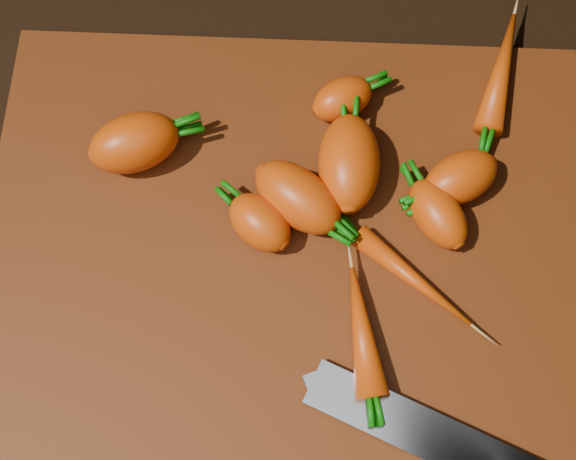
{
  "coord_description": "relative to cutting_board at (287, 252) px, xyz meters",
  "views": [
    {
      "loc": [
        0.01,
        -0.21,
        0.63
      ],
      "look_at": [
        0.0,
        0.01,
        0.03
      ],
      "focal_mm": 50.0,
      "sensor_mm": 36.0,
      "label": 1
    }
  ],
  "objects": [
    {
      "name": "carrot_6",
      "position": [
        0.12,
        0.03,
        0.02
      ],
      "size": [
        0.07,
        0.07,
        0.04
      ],
      "primitive_type": "ellipsoid",
      "rotation": [
        0.0,
        0.0,
        2.12
      ],
      "color": "#C33E05",
      "rests_on": "cutting_board"
    },
    {
      "name": "carrot_4",
      "position": [
        0.14,
        0.06,
        0.03
      ],
      "size": [
        0.08,
        0.07,
        0.04
      ],
      "primitive_type": "ellipsoid",
      "rotation": [
        0.0,
        0.0,
        3.68
      ],
      "color": "#C33E05",
      "rests_on": "cutting_board"
    },
    {
      "name": "carrot_7",
      "position": [
        0.18,
        0.17,
        0.02
      ],
      "size": [
        0.05,
        0.12,
        0.03
      ],
      "primitive_type": "ellipsoid",
      "rotation": [
        0.0,
        0.0,
        1.33
      ],
      "color": "#C33E05",
      "rests_on": "cutting_board"
    },
    {
      "name": "carrot_8",
      "position": [
        0.1,
        -0.02,
        0.02
      ],
      "size": [
        0.1,
        0.09,
        0.02
      ],
      "primitive_type": "ellipsoid",
      "rotation": [
        0.0,
        0.0,
        -0.67
      ],
      "color": "#C33E05",
      "rests_on": "cutting_board"
    },
    {
      "name": "carrot_0",
      "position": [
        -0.13,
        0.08,
        0.03
      ],
      "size": [
        0.09,
        0.07,
        0.05
      ],
      "primitive_type": "ellipsoid",
      "rotation": [
        0.0,
        0.0,
        0.4
      ],
      "color": "#C33E05",
      "rests_on": "cutting_board"
    },
    {
      "name": "ground",
      "position": [
        0.0,
        0.0,
        -0.01
      ],
      "size": [
        2.0,
        2.0,
        0.01
      ],
      "primitive_type": "cube",
      "color": "black"
    },
    {
      "name": "carrot_3",
      "position": [
        0.05,
        0.07,
        0.03
      ],
      "size": [
        0.05,
        0.09,
        0.05
      ],
      "primitive_type": "ellipsoid",
      "rotation": [
        0.0,
        0.0,
        1.57
      ],
      "color": "#C33E05",
      "rests_on": "cutting_board"
    },
    {
      "name": "carrot_9",
      "position": [
        0.06,
        -0.07,
        0.02
      ],
      "size": [
        0.04,
        0.11,
        0.03
      ],
      "primitive_type": "ellipsoid",
      "rotation": [
        0.0,
        0.0,
        1.74
      ],
      "color": "#C33E05",
      "rests_on": "cutting_board"
    },
    {
      "name": "carrot_2",
      "position": [
        0.01,
        0.04,
        0.03
      ],
      "size": [
        0.09,
        0.09,
        0.05
      ],
      "primitive_type": "ellipsoid",
      "rotation": [
        0.0,
        0.0,
        -0.65
      ],
      "color": "#C33E05",
      "rests_on": "cutting_board"
    },
    {
      "name": "carrot_5",
      "position": [
        0.04,
        0.13,
        0.02
      ],
      "size": [
        0.06,
        0.06,
        0.04
      ],
      "primitive_type": "ellipsoid",
      "rotation": [
        0.0,
        0.0,
        0.54
      ],
      "color": "#C33E05",
      "rests_on": "cutting_board"
    },
    {
      "name": "cutting_board",
      "position": [
        0.0,
        0.0,
        0.0
      ],
      "size": [
        0.5,
        0.4,
        0.01
      ],
      "primitive_type": "cube",
      "color": "#60270A",
      "rests_on": "ground"
    },
    {
      "name": "knife",
      "position": [
        0.13,
        -0.15,
        0.01
      ],
      "size": [
        0.31,
        0.15,
        0.02
      ],
      "rotation": [
        0.0,
        0.0,
        -0.4
      ],
      "color": "gray",
      "rests_on": "cutting_board"
    },
    {
      "name": "carrot_1",
      "position": [
        -0.02,
        0.01,
        0.03
      ],
      "size": [
        0.07,
        0.07,
        0.04
      ],
      "primitive_type": "ellipsoid",
      "rotation": [
        0.0,
        0.0,
        2.42
      ],
      "color": "#C33E05",
      "rests_on": "cutting_board"
    }
  ]
}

